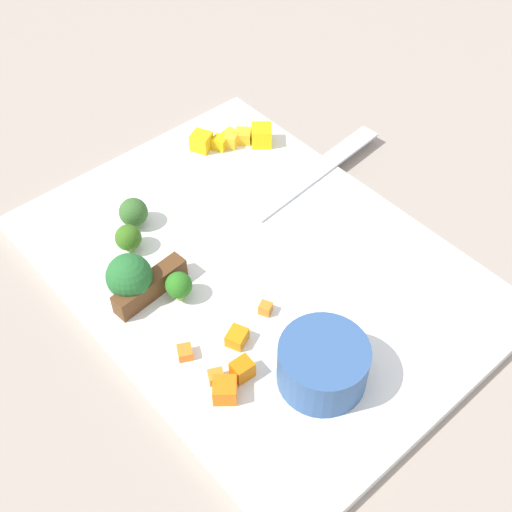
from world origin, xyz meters
name	(u,v)px	position (x,y,z in m)	size (l,w,h in m)	color
ground_plane	(256,271)	(0.00, 0.00, 0.00)	(4.00, 4.00, 0.00)	gray
cutting_board	(256,267)	(0.00, 0.00, 0.01)	(0.44, 0.32, 0.01)	white
prep_bowl	(323,364)	(-0.13, 0.04, 0.03)	(0.08, 0.08, 0.04)	#31558C
chef_knife	(210,245)	(0.04, 0.02, 0.02)	(0.05, 0.37, 0.02)	silver
carrot_dice_0	(242,369)	(-0.09, 0.09, 0.02)	(0.01, 0.02, 0.02)	orange
carrot_dice_1	(237,337)	(-0.06, 0.07, 0.02)	(0.02, 0.02, 0.01)	orange
carrot_dice_2	(265,308)	(-0.05, 0.03, 0.02)	(0.01, 0.01, 0.01)	orange
carrot_dice_3	(185,352)	(-0.04, 0.12, 0.02)	(0.01, 0.01, 0.01)	orange
carrot_dice_4	(225,390)	(-0.09, 0.11, 0.02)	(0.02, 0.02, 0.02)	orange
carrot_dice_5	(216,377)	(-0.08, 0.11, 0.02)	(0.01, 0.01, 0.01)	orange
pepper_dice_0	(261,135)	(0.13, -0.13, 0.02)	(0.02, 0.02, 0.02)	yellow
pepper_dice_1	(201,141)	(0.17, -0.07, 0.02)	(0.02, 0.02, 0.02)	yellow
pepper_dice_2	(220,143)	(0.16, -0.08, 0.02)	(0.02, 0.01, 0.01)	yellow
pepper_dice_3	(231,140)	(0.15, -0.10, 0.02)	(0.01, 0.02, 0.02)	yellow
pepper_dice_4	(243,136)	(0.15, -0.11, 0.02)	(0.02, 0.02, 0.01)	yellow
pepper_dice_5	(229,134)	(0.17, -0.10, 0.02)	(0.01, 0.01, 0.01)	yellow
broccoli_floret_0	(179,286)	(0.01, 0.08, 0.03)	(0.02, 0.02, 0.03)	#8FB659
broccoli_floret_1	(129,277)	(0.05, 0.11, 0.04)	(0.04, 0.04, 0.05)	#96BF66
broccoli_floret_2	(128,238)	(0.10, 0.08, 0.03)	(0.03, 0.03, 0.03)	#8DAF5B
broccoli_floret_3	(134,213)	(0.12, 0.06, 0.03)	(0.03, 0.03, 0.03)	#86C257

